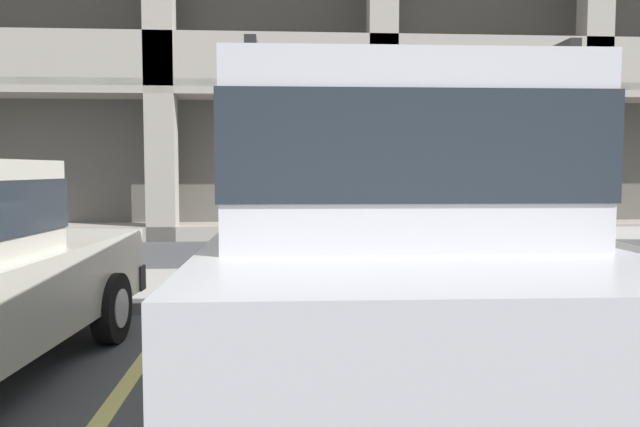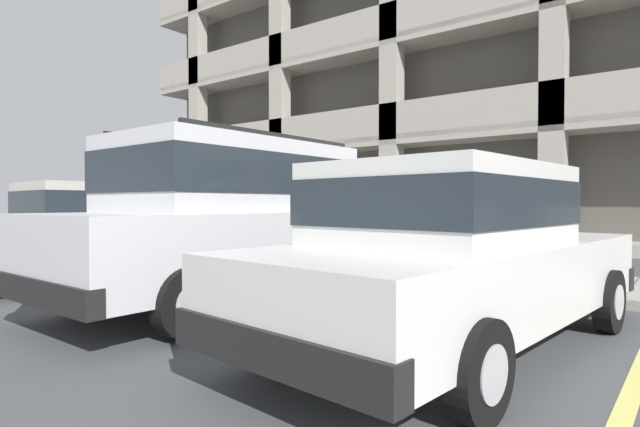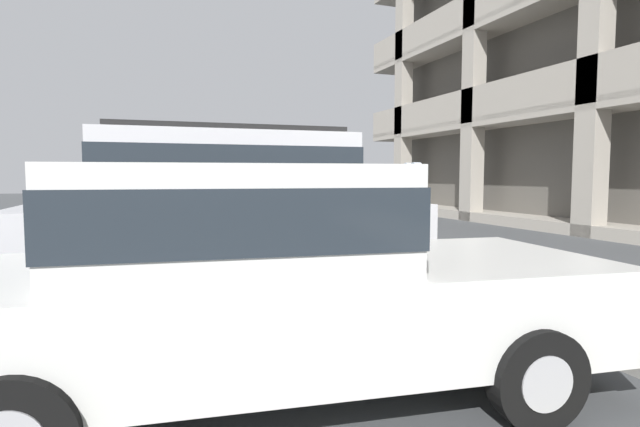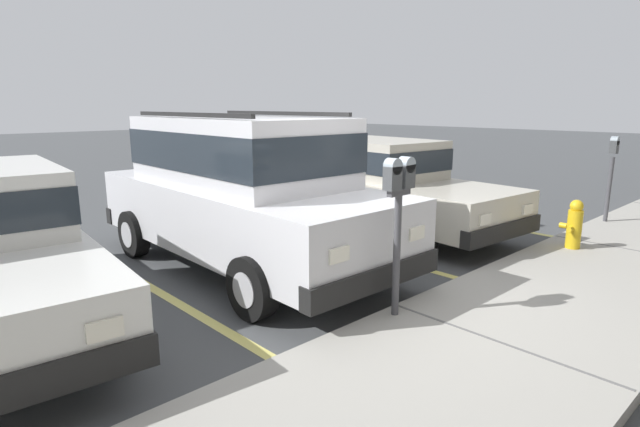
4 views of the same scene
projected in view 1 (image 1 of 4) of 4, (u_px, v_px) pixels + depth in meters
ground_plane at (320, 321)px, 6.26m from camera, size 80.00×80.00×0.10m
sidewalk at (313, 286)px, 7.55m from camera, size 40.00×2.20×0.12m
parking_stall_lines at (515, 355)px, 4.97m from camera, size 11.83×4.80×0.01m
silver_suv at (371, 230)px, 4.00m from camera, size 2.07×4.81×2.03m
parking_meter_near at (336, 190)px, 6.53m from camera, size 0.35×0.12×1.53m
parking_garage at (353, 11)px, 18.00m from camera, size 32.00×10.00×13.25m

